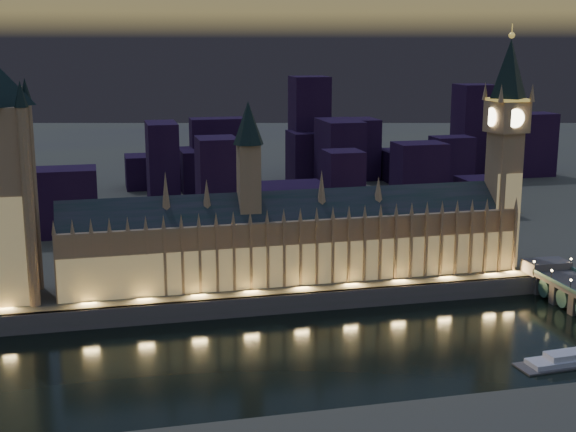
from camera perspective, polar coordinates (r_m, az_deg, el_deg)
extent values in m
plane|color=black|center=(297.56, 1.54, -9.47)|extent=(2000.00, 2000.00, 0.00)
cube|color=#444140|center=(796.95, -8.17, 4.66)|extent=(2000.00, 960.00, 8.00)
cube|color=#4E5148|center=(333.46, -0.28, -6.27)|extent=(2000.00, 2.50, 8.00)
cube|color=#907B53|center=(349.97, 0.47, -2.28)|extent=(200.22, 22.36, 28.00)
cube|color=tan|center=(341.71, 0.88, -3.52)|extent=(200.00, 0.50, 18.00)
cube|color=black|center=(346.01, 0.48, 0.44)|extent=(200.18, 18.62, 16.26)
cube|color=#907B53|center=(339.34, -2.80, 2.43)|extent=(9.00, 9.00, 32.00)
cone|color=black|center=(335.87, -2.85, 6.63)|extent=(13.00, 13.00, 18.00)
cube|color=#907B53|center=(330.68, -16.17, -3.67)|extent=(1.20, 1.20, 28.00)
cone|color=#907B53|center=(327.08, -16.35, -0.78)|extent=(2.00, 2.00, 6.00)
cube|color=#907B53|center=(330.36, -14.94, -3.61)|extent=(1.20, 1.20, 28.00)
cone|color=#907B53|center=(326.75, -15.10, -0.72)|extent=(2.00, 2.00, 6.00)
cube|color=#907B53|center=(330.19, -13.70, -3.55)|extent=(1.20, 1.20, 28.00)
cone|color=#907B53|center=(326.58, -13.85, -0.66)|extent=(2.00, 2.00, 6.00)
cube|color=#907B53|center=(330.17, -12.46, -3.49)|extent=(1.20, 1.20, 28.00)
cone|color=#907B53|center=(326.56, -12.60, -0.59)|extent=(2.00, 2.00, 6.00)
cube|color=#907B53|center=(330.31, -11.22, -3.43)|extent=(1.20, 1.20, 28.00)
cone|color=#907B53|center=(326.70, -11.35, -0.53)|extent=(2.00, 2.00, 6.00)
cube|color=#907B53|center=(330.60, -9.98, -3.36)|extent=(1.20, 1.20, 28.00)
cone|color=#907B53|center=(326.99, -10.10, -0.47)|extent=(2.00, 2.00, 6.00)
cube|color=#907B53|center=(331.05, -8.74, -3.29)|extent=(1.20, 1.20, 28.00)
cone|color=#907B53|center=(327.45, -8.85, -0.40)|extent=(2.00, 2.00, 6.00)
cube|color=#907B53|center=(331.65, -7.51, -3.23)|extent=(1.20, 1.20, 28.00)
cone|color=#907B53|center=(328.05, -7.61, -0.34)|extent=(2.00, 2.00, 6.00)
cube|color=#907B53|center=(332.40, -6.29, -3.16)|extent=(1.20, 1.20, 28.00)
cone|color=#907B53|center=(328.81, -6.37, -0.28)|extent=(2.00, 2.00, 6.00)
cube|color=#907B53|center=(333.30, -5.07, -3.09)|extent=(1.20, 1.20, 28.00)
cone|color=#907B53|center=(329.73, -5.14, -0.21)|extent=(2.00, 2.00, 6.00)
cube|color=#907B53|center=(334.35, -3.86, -3.01)|extent=(1.20, 1.20, 28.00)
cone|color=#907B53|center=(330.79, -3.92, -0.15)|extent=(2.00, 2.00, 6.00)
cube|color=#907B53|center=(335.56, -2.65, -2.94)|extent=(1.20, 1.20, 28.00)
cone|color=#907B53|center=(332.01, -2.70, -0.09)|extent=(2.00, 2.00, 6.00)
cube|color=#907B53|center=(336.91, -1.46, -2.87)|extent=(1.20, 1.20, 28.00)
cone|color=#907B53|center=(333.37, -1.49, -0.02)|extent=(2.00, 2.00, 6.00)
cube|color=#907B53|center=(338.40, -0.27, -2.80)|extent=(1.20, 1.20, 28.00)
cone|color=#907B53|center=(334.88, -0.30, 0.04)|extent=(2.00, 2.00, 6.00)
cube|color=#907B53|center=(340.04, 0.90, -2.72)|extent=(1.20, 1.20, 28.00)
cone|color=#907B53|center=(336.54, 0.89, 0.10)|extent=(2.00, 2.00, 6.00)
cube|color=#907B53|center=(341.82, 2.06, -2.65)|extent=(1.20, 1.20, 28.00)
cone|color=#907B53|center=(338.33, 2.06, 0.16)|extent=(2.00, 2.00, 6.00)
cube|color=#907B53|center=(343.74, 3.21, -2.57)|extent=(1.20, 1.20, 28.00)
cone|color=#907B53|center=(340.27, 3.22, 0.22)|extent=(2.00, 2.00, 6.00)
cube|color=#907B53|center=(345.79, 4.35, -2.50)|extent=(1.20, 1.20, 28.00)
cone|color=#907B53|center=(342.35, 4.36, 0.28)|extent=(2.00, 2.00, 6.00)
cube|color=#907B53|center=(347.98, 5.47, -2.42)|extent=(1.20, 1.20, 28.00)
cone|color=#907B53|center=(344.56, 5.49, 0.34)|extent=(2.00, 2.00, 6.00)
cube|color=#907B53|center=(350.31, 6.57, -2.35)|extent=(1.20, 1.20, 28.00)
cone|color=#907B53|center=(346.91, 6.61, 0.39)|extent=(2.00, 2.00, 6.00)
cube|color=#907B53|center=(352.76, 7.67, -2.27)|extent=(1.20, 1.20, 28.00)
cone|color=#907B53|center=(349.38, 7.71, 0.45)|extent=(2.00, 2.00, 6.00)
cube|color=#907B53|center=(355.34, 8.74, -2.20)|extent=(1.20, 1.20, 28.00)
cone|color=#907B53|center=(351.99, 8.80, 0.50)|extent=(2.00, 2.00, 6.00)
cube|color=#907B53|center=(358.04, 9.80, -2.12)|extent=(1.20, 1.20, 28.00)
cone|color=#907B53|center=(354.71, 9.87, 0.56)|extent=(2.00, 2.00, 6.00)
cube|color=#907B53|center=(360.86, 10.85, -2.05)|extent=(1.20, 1.20, 28.00)
cone|color=#907B53|center=(357.56, 10.92, 0.61)|extent=(2.00, 2.00, 6.00)
cube|color=#907B53|center=(363.81, 11.87, -1.98)|extent=(1.20, 1.20, 28.00)
cone|color=#907B53|center=(360.53, 11.95, 0.66)|extent=(2.00, 2.00, 6.00)
cube|color=#907B53|center=(366.86, 12.88, -1.90)|extent=(1.20, 1.20, 28.00)
cone|color=#907B53|center=(363.62, 12.97, 0.71)|extent=(2.00, 2.00, 6.00)
cube|color=#907B53|center=(370.03, 13.88, -1.83)|extent=(1.20, 1.20, 28.00)
cone|color=#907B53|center=(366.82, 13.97, 0.76)|extent=(2.00, 2.00, 6.00)
cube|color=#907B53|center=(373.31, 14.85, -1.76)|extent=(1.20, 1.20, 28.00)
cone|color=#907B53|center=(370.13, 14.96, 0.81)|extent=(2.00, 2.00, 6.00)
cube|color=#907B53|center=(376.70, 15.81, -1.69)|extent=(1.20, 1.20, 28.00)
cone|color=#907B53|center=(373.54, 15.92, 0.86)|extent=(2.00, 2.00, 6.00)
cone|color=#907B53|center=(335.33, -8.69, 1.65)|extent=(4.40, 4.40, 18.00)
cone|color=#907B53|center=(337.47, -5.80, 1.46)|extent=(4.40, 4.40, 14.00)
cone|color=#907B53|center=(347.27, 2.40, 1.99)|extent=(4.40, 4.40, 16.00)
cone|color=#907B53|center=(355.51, 6.44, 1.84)|extent=(4.40, 4.40, 12.00)
cube|color=#907B53|center=(336.85, -19.69, 0.76)|extent=(22.42, 22.42, 78.05)
cube|color=tan|center=(329.72, -19.67, -2.52)|extent=(22.00, 0.50, 44.00)
cylinder|color=#907B53|center=(325.03, -17.96, 0.48)|extent=(4.40, 4.40, 78.05)
cone|color=black|center=(319.23, -18.50, 8.23)|extent=(5.20, 5.20, 10.00)
cylinder|color=#907B53|center=(346.54, -17.70, 1.22)|extent=(4.40, 4.40, 78.05)
cone|color=black|center=(341.11, -18.19, 8.49)|extent=(5.20, 5.20, 10.00)
cube|color=#907B53|center=(381.33, 14.98, 1.15)|extent=(13.87, 13.87, 61.96)
cube|color=tan|center=(377.84, 15.35, -0.37)|extent=(12.00, 0.50, 44.00)
cube|color=#907B53|center=(375.97, 15.31, 6.83)|extent=(15.00, 15.00, 14.04)
cube|color=#F2C64C|center=(375.35, 15.38, 7.99)|extent=(15.75, 15.75, 1.20)
cone|color=black|center=(374.62, 15.50, 10.06)|extent=(18.00, 18.00, 26.00)
sphere|color=#F2C64C|center=(374.39, 15.63, 12.27)|extent=(2.80, 2.80, 2.80)
cylinder|color=#F2C64C|center=(374.40, 15.65, 12.66)|extent=(0.40, 0.40, 5.00)
cylinder|color=#FFF2BF|center=(369.22, 15.88, 6.70)|extent=(8.40, 0.50, 8.40)
cylinder|color=#FFF2BF|center=(382.76, 14.75, 6.96)|extent=(8.40, 0.50, 8.40)
cylinder|color=#FFF2BF|center=(372.33, 14.25, 6.84)|extent=(0.50, 8.40, 8.40)
cylinder|color=#FFF2BF|center=(379.74, 16.34, 6.82)|extent=(0.50, 8.40, 8.40)
cone|color=#907B53|center=(364.97, 14.93, 8.43)|extent=(2.60, 2.60, 8.00)
cone|color=#907B53|center=(378.23, 13.85, 8.62)|extent=(2.60, 2.60, 8.00)
cone|color=#907B53|center=(372.29, 16.99, 8.38)|extent=(2.60, 2.60, 8.00)
cone|color=#907B53|center=(385.29, 15.86, 8.57)|extent=(2.60, 2.60, 8.00)
cube|color=#4E5148|center=(381.14, 17.86, -3.72)|extent=(19.06, 12.00, 9.50)
cylinder|color=black|center=(348.18, 19.45, -4.68)|extent=(0.30, 0.30, 4.40)
sphere|color=#FFD88C|center=(347.53, 19.48, -4.32)|extent=(1.00, 1.00, 1.00)
cube|color=#4E5148|center=(366.82, 19.36, -5.18)|extent=(17.15, 4.00, 9.50)
cylinder|color=black|center=(359.68, 18.23, -4.05)|extent=(0.30, 0.30, 4.40)
sphere|color=#FFD88C|center=(359.06, 18.26, -3.70)|extent=(1.00, 1.00, 1.00)
cube|color=#4E5148|center=(378.29, 18.20, -4.56)|extent=(17.15, 4.00, 9.50)
cylinder|color=black|center=(371.38, 17.09, -3.46)|extent=(0.30, 0.30, 4.40)
sphere|color=#FFD88C|center=(370.77, 17.11, -3.12)|extent=(1.00, 1.00, 1.00)
cylinder|color=black|center=(380.81, 19.46, -3.23)|extent=(0.30, 0.30, 4.40)
sphere|color=#FFD88C|center=(380.22, 19.49, -2.90)|extent=(1.00, 1.00, 1.00)
cylinder|color=#2E5D4C|center=(372.43, 18.78, -4.81)|extent=(16.77, 8.00, 8.00)
cube|color=black|center=(421.11, 1.54, -0.03)|extent=(19.03, 19.80, 23.76)
cube|color=black|center=(640.75, 16.51, 4.89)|extent=(42.59, 22.95, 47.83)
cube|color=black|center=(435.68, 3.92, 1.76)|extent=(19.65, 20.18, 44.49)
cube|color=black|center=(578.20, 1.09, 4.13)|extent=(19.44, 30.73, 38.04)
cube|color=black|center=(571.56, -5.02, 4.52)|extent=(37.76, 19.44, 48.59)
cube|color=black|center=(523.34, -8.92, 3.82)|extent=(18.99, 34.57, 51.03)
cube|color=black|center=(434.88, -5.04, 2.20)|extent=(21.11, 25.14, 51.70)
cube|color=black|center=(443.85, -15.84, 0.96)|extent=(38.19, 23.57, 36.16)
cube|color=black|center=(601.22, 8.85, 3.56)|extent=(43.78, 39.06, 22.52)
cube|color=black|center=(591.89, -19.41, 3.55)|extent=(19.72, 40.72, 36.61)
cube|color=black|center=(558.69, -5.37, 3.31)|extent=(44.53, 36.65, 28.85)
cube|color=black|center=(574.94, -9.46, 3.16)|extent=(40.45, 27.15, 23.11)
cube|color=black|center=(541.45, 3.68, 4.19)|extent=(24.63, 41.01, 50.22)
cube|color=black|center=(463.07, 0.10, 0.91)|extent=(44.15, 42.43, 20.30)
cube|color=black|center=(501.40, 9.29, 2.84)|extent=(30.39, 22.61, 40.95)
cube|color=black|center=(586.90, 11.53, 3.86)|extent=(28.33, 19.81, 35.03)
cube|color=black|center=(500.64, 13.67, 1.43)|extent=(24.83, 31.49, 20.30)
cube|color=black|center=(605.46, 5.34, 4.79)|extent=(19.19, 29.53, 44.96)
cube|color=black|center=(589.88, 1.52, 6.18)|extent=(26.00, 26.00, 76.55)
cube|color=black|center=(636.34, 13.01, 6.00)|extent=(26.00, 26.00, 69.16)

